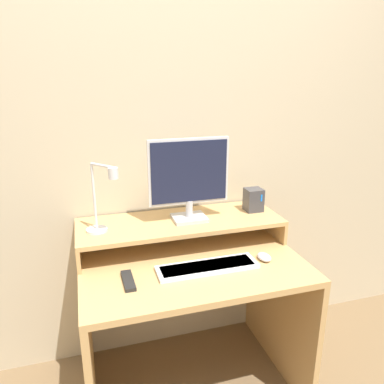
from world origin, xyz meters
TOP-DOWN VIEW (x-y plane):
  - wall_back at (0.00, 0.77)m, footprint 6.00×0.05m
  - desk at (0.00, 0.37)m, footprint 1.04×0.74m
  - monitor_shelf at (0.00, 0.55)m, footprint 1.04×0.37m
  - monitor at (0.05, 0.55)m, footprint 0.41×0.14m
  - desk_lamp at (-0.39, 0.49)m, footprint 0.16×0.18m
  - router_dock at (0.42, 0.57)m, footprint 0.09×0.09m
  - keyboard at (0.05, 0.26)m, footprint 0.47×0.13m
  - mouse at (0.34, 0.26)m, footprint 0.06×0.09m
  - remote_control at (-0.31, 0.24)m, footprint 0.05×0.16m

SIDE VIEW (x-z plane):
  - desk at x=0.00m, z-range 0.14..0.88m
  - remote_control at x=-0.31m, z-range 0.74..0.75m
  - keyboard at x=0.05m, z-range 0.74..0.76m
  - mouse at x=0.34m, z-range 0.74..0.77m
  - monitor_shelf at x=0.00m, z-range 0.78..0.91m
  - router_dock at x=0.42m, z-range 0.87..0.99m
  - desk_lamp at x=-0.39m, z-range 0.86..1.20m
  - monitor at x=0.05m, z-range 0.88..1.31m
  - wall_back at x=0.00m, z-range 0.00..2.50m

